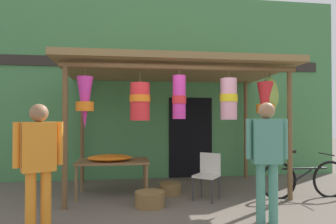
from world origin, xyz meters
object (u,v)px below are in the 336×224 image
folding_chair (208,172)px  vendor_in_orange (39,158)px  wicker_basket_by_table (170,189)px  parked_bicycle (304,179)px  display_table (113,163)px  flower_heap_on_table (111,158)px  customer_foreground (267,151)px  wicker_basket_spare (150,199)px

folding_chair → vendor_in_orange: vendor_in_orange is taller
wicker_basket_by_table → parked_bicycle: bearing=-13.5°
parked_bicycle → wicker_basket_by_table: bearing=166.5°
display_table → folding_chair: folding_chair is taller
display_table → flower_heap_on_table: 0.15m
folding_chair → customer_foreground: bearing=-69.7°
wicker_basket_by_table → vendor_in_orange: size_ratio=0.26×
flower_heap_on_table → wicker_basket_spare: (0.69, -0.80, -0.61)m
wicker_basket_spare → customer_foreground: 2.10m
display_table → wicker_basket_by_table: 1.22m
folding_chair → wicker_basket_by_table: 0.87m
display_table → flower_heap_on_table: bearing=-117.0°
folding_chair → vendor_in_orange: 3.00m
display_table → customer_foreground: 2.97m
wicker_basket_by_table → vendor_in_orange: vendor_in_orange is taller
wicker_basket_spare → parked_bicycle: bearing=3.0°
wicker_basket_by_table → parked_bicycle: parked_bicycle is taller
display_table → parked_bicycle: size_ratio=0.78×
display_table → vendor_in_orange: (-0.85, -1.98, 0.38)m
display_table → wicker_basket_by_table: display_table is taller
wicker_basket_spare → vendor_in_orange: (-1.50, -1.10, 0.87)m
folding_chair → flower_heap_on_table: bearing=164.9°
folding_chair → wicker_basket_by_table: size_ratio=1.95×
wicker_basket_spare → folding_chair: bearing=16.0°
folding_chair → parked_bicycle: size_ratio=0.48×
display_table → parked_bicycle: bearing=-11.5°
flower_heap_on_table → vendor_in_orange: bearing=-113.0°
flower_heap_on_table → parked_bicycle: size_ratio=0.48×
wicker_basket_spare → vendor_in_orange: bearing=-143.7°
wicker_basket_spare → parked_bicycle: (2.92, 0.15, 0.22)m
customer_foreground → flower_heap_on_table: bearing=141.5°
parked_bicycle → customer_foreground: customer_foreground is taller
flower_heap_on_table → parked_bicycle: (3.61, -0.65, -0.39)m
wicker_basket_spare → vendor_in_orange: vendor_in_orange is taller
wicker_basket_by_table → flower_heap_on_table: bearing=177.3°
folding_chair → customer_foreground: (0.50, -1.34, 0.52)m
wicker_basket_by_table → customer_foreground: size_ratio=0.25×
folding_chair → parked_bicycle: 1.83m
wicker_basket_spare → flower_heap_on_table: bearing=130.9°
display_table → customer_foreground: size_ratio=0.80×
flower_heap_on_table → vendor_in_orange: 2.08m
flower_heap_on_table → wicker_basket_spare: flower_heap_on_table is taller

